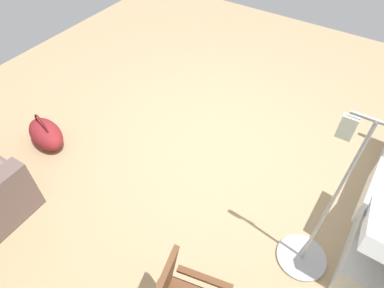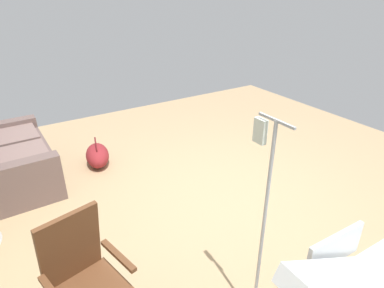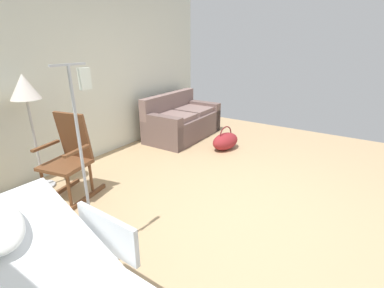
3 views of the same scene
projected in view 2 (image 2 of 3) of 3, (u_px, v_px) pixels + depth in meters
The scene contains 4 objects.
ground_plane at pixel (224, 198), 4.04m from camera, with size 7.26×7.26×0.00m, color tan.
couch at pixel (12, 161), 4.28m from camera, with size 1.62×0.89×0.85m.
rocking_chair at pixel (85, 283), 2.29m from camera, with size 0.84×0.63×1.05m.
duffel_bag at pixel (97, 155), 4.73m from camera, with size 0.62×0.44×0.43m.
Camera 2 is at (-2.61, 2.12, 2.39)m, focal length 30.71 mm.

